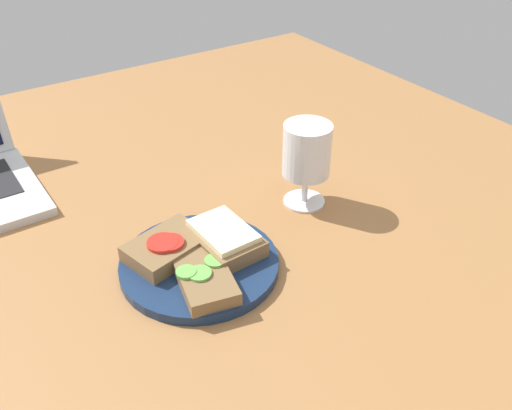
% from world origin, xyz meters
% --- Properties ---
extents(wooden_table, '(1.40, 1.40, 0.03)m').
position_xyz_m(wooden_table, '(0.00, 0.00, 0.01)').
color(wooden_table, '#9E6B3D').
rests_on(wooden_table, ground).
extents(plate, '(0.22, 0.22, 0.01)m').
position_xyz_m(plate, '(-0.04, -0.07, 0.04)').
color(plate, navy).
rests_on(plate, wooden_table).
extents(sandwich_with_cheese, '(0.08, 0.11, 0.03)m').
position_xyz_m(sandwich_with_cheese, '(0.00, -0.06, 0.06)').
color(sandwich_with_cheese, brown).
rests_on(sandwich_with_cheese, plate).
extents(sandwich_with_tomato, '(0.12, 0.10, 0.03)m').
position_xyz_m(sandwich_with_tomato, '(-0.07, -0.04, 0.06)').
color(sandwich_with_tomato, brown).
rests_on(sandwich_with_tomato, plate).
extents(sandwich_with_cucumber, '(0.09, 0.13, 0.02)m').
position_xyz_m(sandwich_with_cucumber, '(-0.06, -0.11, 0.05)').
color(sandwich_with_cucumber, brown).
rests_on(sandwich_with_cucumber, plate).
extents(wine_glass, '(0.08, 0.08, 0.14)m').
position_xyz_m(wine_glass, '(0.18, -0.02, 0.12)').
color(wine_glass, white).
rests_on(wine_glass, wooden_table).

